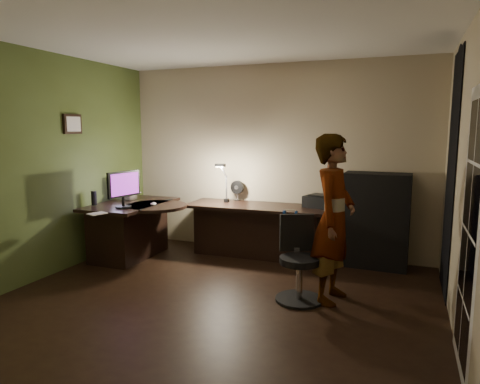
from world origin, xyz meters
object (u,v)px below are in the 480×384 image
(desk_left, at_px, (132,230))
(cabinet, at_px, (376,220))
(monitor, at_px, (123,194))
(office_chair, at_px, (300,260))
(desk_right, at_px, (256,231))
(person, at_px, (334,219))

(desk_left, bearing_deg, cabinet, 13.34)
(monitor, bearing_deg, desk_left, 122.91)
(desk_left, relative_size, monitor, 2.58)
(office_chair, bearing_deg, cabinet, 42.18)
(desk_left, xyz_separation_m, office_chair, (2.56, -0.68, 0.06))
(desk_left, xyz_separation_m, desk_right, (1.61, 0.66, -0.02))
(monitor, xyz_separation_m, person, (2.73, -0.17, -0.08))
(monitor, distance_m, office_chair, 2.49)
(desk_left, distance_m, office_chair, 2.65)
(desk_right, height_order, cabinet, cabinet)
(cabinet, height_order, person, person)
(desk_left, distance_m, person, 2.96)
(monitor, distance_m, person, 2.73)
(desk_left, distance_m, monitor, 0.69)
(desk_right, bearing_deg, desk_left, -159.17)
(desk_right, bearing_deg, person, -44.66)
(desk_right, distance_m, monitor, 1.88)
(cabinet, bearing_deg, desk_right, -172.72)
(desk_left, bearing_deg, office_chair, -15.75)
(cabinet, xyz_separation_m, office_chair, (-0.65, -1.49, -0.17))
(cabinet, height_order, monitor, cabinet)
(monitor, relative_size, office_chair, 0.58)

